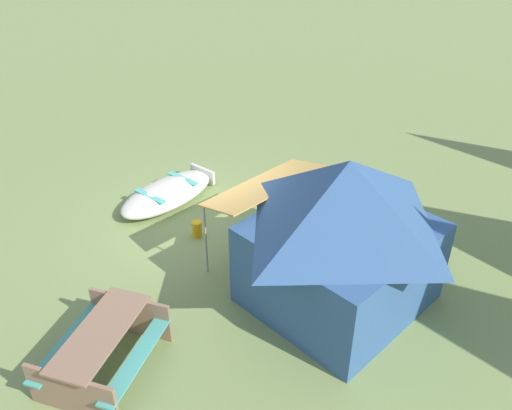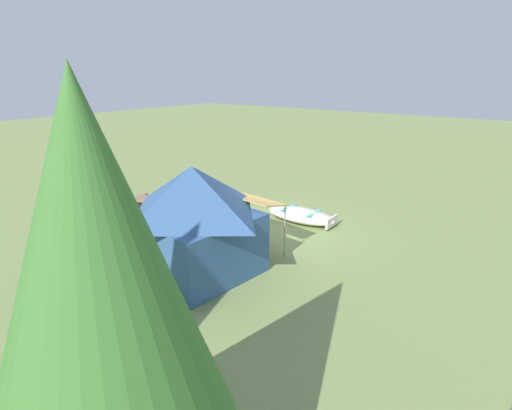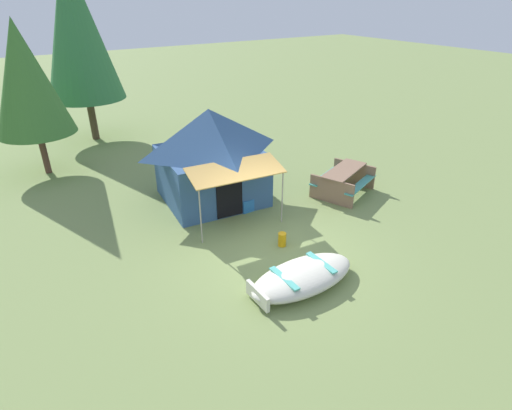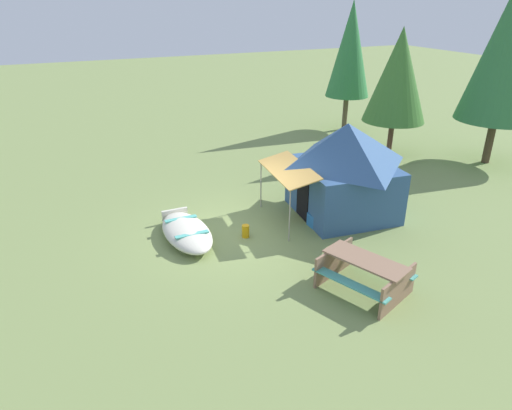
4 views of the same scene
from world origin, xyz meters
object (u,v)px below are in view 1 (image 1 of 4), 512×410
Objects in this scene: canvas_cabin_tent at (342,232)px; cooler_box at (266,275)px; fuel_can at (197,229)px; picnic_table at (103,346)px; beached_rowboat at (168,193)px.

canvas_cabin_tent is 8.51× the size of cooler_box.
canvas_cabin_tent is 11.08× the size of fuel_can.
beached_rowboat is at bearing -143.26° from picnic_table.
canvas_cabin_tent is 1.75× the size of picnic_table.
picnic_table reaches higher than cooler_box.
fuel_can is (-3.34, -1.42, -0.31)m from picnic_table.
canvas_cabin_tent is at bearing 153.10° from picnic_table.
cooler_box is at bearing 77.10° from beached_rowboat.
beached_rowboat is 1.14× the size of picnic_table.
beached_rowboat is 4.88m from canvas_cabin_tent.
cooler_box is at bearing -67.33° from canvas_cabin_tent.
canvas_cabin_tent reaches higher than beached_rowboat.
beached_rowboat reaches higher than cooler_box.
cooler_box is (0.50, -1.20, -1.24)m from canvas_cabin_tent.
picnic_table reaches higher than fuel_can.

